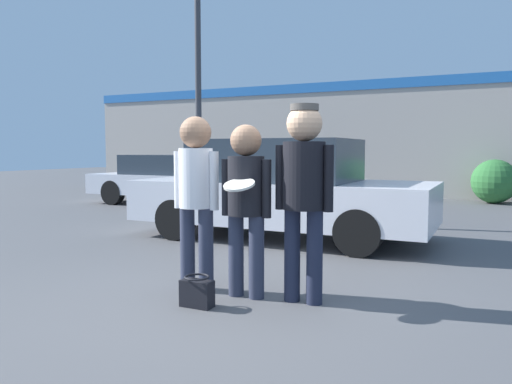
{
  "coord_description": "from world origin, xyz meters",
  "views": [
    {
      "loc": [
        2.08,
        -4.07,
        1.42
      ],
      "look_at": [
        -0.06,
        0.37,
        1.0
      ],
      "focal_mm": 35.0,
      "sensor_mm": 36.0,
      "label": 1
    }
  ],
  "objects_px": {
    "person_left": "(196,187)",
    "parked_car_far": "(174,179)",
    "street_lamp": "(207,9)",
    "person_right": "(304,182)",
    "shrub": "(494,181)",
    "person_middle_with_frisbee": "(246,195)",
    "parked_car_near": "(280,190)",
    "handbag": "(197,292)"
  },
  "relations": [
    {
      "from": "parked_car_near",
      "to": "handbag",
      "type": "height_order",
      "value": "parked_car_near"
    },
    {
      "from": "parked_car_near",
      "to": "street_lamp",
      "type": "distance_m",
      "value": 4.1
    },
    {
      "from": "person_left",
      "to": "street_lamp",
      "type": "bearing_deg",
      "value": 119.75
    },
    {
      "from": "parked_car_far",
      "to": "street_lamp",
      "type": "distance_m",
      "value": 4.86
    },
    {
      "from": "parked_car_far",
      "to": "handbag",
      "type": "xyz_separation_m",
      "value": [
        5.22,
        -7.11,
        -0.53
      ]
    },
    {
      "from": "person_left",
      "to": "street_lamp",
      "type": "relative_size",
      "value": 0.25
    },
    {
      "from": "person_left",
      "to": "street_lamp",
      "type": "distance_m",
      "value": 5.85
    },
    {
      "from": "person_middle_with_frisbee",
      "to": "handbag",
      "type": "distance_m",
      "value": 1.01
    },
    {
      "from": "person_right",
      "to": "person_middle_with_frisbee",
      "type": "bearing_deg",
      "value": -172.39
    },
    {
      "from": "person_middle_with_frisbee",
      "to": "street_lamp",
      "type": "xyz_separation_m",
      "value": [
        -3.02,
        4.31,
        3.16
      ]
    },
    {
      "from": "shrub",
      "to": "street_lamp",
      "type": "bearing_deg",
      "value": -129.77
    },
    {
      "from": "street_lamp",
      "to": "shrub",
      "type": "distance_m",
      "value": 8.8
    },
    {
      "from": "person_right",
      "to": "shrub",
      "type": "xyz_separation_m",
      "value": [
        1.57,
        10.41,
        -0.54
      ]
    },
    {
      "from": "person_middle_with_frisbee",
      "to": "parked_car_far",
      "type": "relative_size",
      "value": 0.37
    },
    {
      "from": "parked_car_near",
      "to": "shrub",
      "type": "height_order",
      "value": "parked_car_near"
    },
    {
      "from": "person_right",
      "to": "street_lamp",
      "type": "height_order",
      "value": "street_lamp"
    },
    {
      "from": "shrub",
      "to": "handbag",
      "type": "xyz_separation_m",
      "value": [
        -2.38,
        -10.96,
        -0.45
      ]
    },
    {
      "from": "person_middle_with_frisbee",
      "to": "handbag",
      "type": "bearing_deg",
      "value": -118.75
    },
    {
      "from": "person_left",
      "to": "person_right",
      "type": "bearing_deg",
      "value": 3.84
    },
    {
      "from": "person_left",
      "to": "handbag",
      "type": "distance_m",
      "value": 1.07
    },
    {
      "from": "person_left",
      "to": "parked_car_near",
      "type": "distance_m",
      "value": 3.19
    },
    {
      "from": "shrub",
      "to": "person_middle_with_frisbee",
      "type": "bearing_deg",
      "value": -101.45
    },
    {
      "from": "person_middle_with_frisbee",
      "to": "person_right",
      "type": "bearing_deg",
      "value": 7.61
    },
    {
      "from": "shrub",
      "to": "person_right",
      "type": "bearing_deg",
      "value": -98.56
    },
    {
      "from": "street_lamp",
      "to": "person_right",
      "type": "bearing_deg",
      "value": -49.77
    },
    {
      "from": "shrub",
      "to": "parked_car_near",
      "type": "bearing_deg",
      "value": -112.89
    },
    {
      "from": "person_right",
      "to": "parked_car_far",
      "type": "height_order",
      "value": "person_right"
    },
    {
      "from": "street_lamp",
      "to": "handbag",
      "type": "xyz_separation_m",
      "value": [
        2.76,
        -4.78,
        -4.01
      ]
    },
    {
      "from": "person_left",
      "to": "person_middle_with_frisbee",
      "type": "xyz_separation_m",
      "value": [
        0.56,
        0.0,
        -0.06
      ]
    },
    {
      "from": "person_middle_with_frisbee",
      "to": "parked_car_near",
      "type": "bearing_deg",
      "value": 107.13
    },
    {
      "from": "person_left",
      "to": "shrub",
      "type": "distance_m",
      "value": 10.84
    },
    {
      "from": "person_right",
      "to": "handbag",
      "type": "bearing_deg",
      "value": -146.18
    },
    {
      "from": "parked_car_far",
      "to": "handbag",
      "type": "relative_size",
      "value": 14.84
    },
    {
      "from": "parked_car_far",
      "to": "shrub",
      "type": "xyz_separation_m",
      "value": [
        7.61,
        3.85,
        -0.08
      ]
    },
    {
      "from": "person_middle_with_frisbee",
      "to": "parked_car_far",
      "type": "height_order",
      "value": "person_middle_with_frisbee"
    },
    {
      "from": "parked_car_far",
      "to": "shrub",
      "type": "relative_size",
      "value": 3.78
    },
    {
      "from": "person_left",
      "to": "parked_car_far",
      "type": "distance_m",
      "value": 8.27
    },
    {
      "from": "person_middle_with_frisbee",
      "to": "street_lamp",
      "type": "height_order",
      "value": "street_lamp"
    },
    {
      "from": "street_lamp",
      "to": "handbag",
      "type": "bearing_deg",
      "value": -59.98
    },
    {
      "from": "person_left",
      "to": "handbag",
      "type": "height_order",
      "value": "person_left"
    },
    {
      "from": "person_left",
      "to": "shrub",
      "type": "xyz_separation_m",
      "value": [
        2.68,
        10.49,
        -0.46
      ]
    },
    {
      "from": "parked_car_far",
      "to": "shrub",
      "type": "height_order",
      "value": "parked_car_far"
    }
  ]
}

